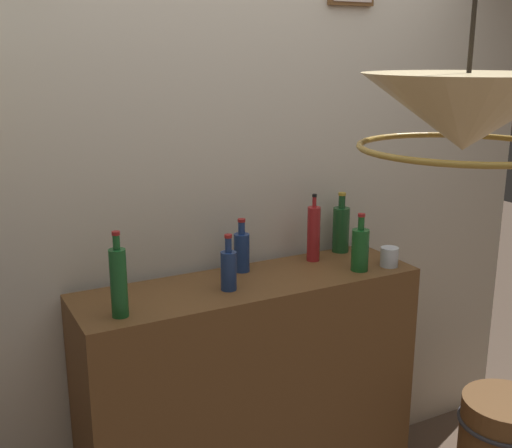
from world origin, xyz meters
TOP-DOWN VIEW (x-y plane):
  - panelled_rear_partition at (0.00, 1.10)m, footprint 3.38×0.15m
  - bar_shelf_unit at (0.00, 0.82)m, footprint 1.42×0.41m
  - liquor_bottle_port at (0.55, 0.98)m, footprint 0.08×0.08m
  - liquor_bottle_vodka at (0.02, 0.94)m, footprint 0.07×0.07m
  - liquor_bottle_sherry at (0.47, 0.72)m, footprint 0.07×0.07m
  - liquor_bottle_tequila at (-0.12, 0.77)m, footprint 0.06×0.06m
  - liquor_bottle_rum at (-0.56, 0.71)m, footprint 0.06×0.06m
  - liquor_bottle_scotch at (0.37, 0.92)m, footprint 0.06×0.06m
  - glass_tumbler_rocks at (0.61, 0.71)m, footprint 0.08×0.08m
  - pendant_lamp at (0.10, -0.16)m, footprint 0.53×0.53m
  - wooden_barrel at (1.11, 0.42)m, footprint 0.42×0.42m

SIDE VIEW (x-z plane):
  - wooden_barrel at x=1.11m, z-range 0.00..0.50m
  - bar_shelf_unit at x=0.00m, z-range 0.00..1.13m
  - glass_tumbler_rocks at x=0.61m, z-range 1.13..1.21m
  - liquor_bottle_tequila at x=-0.12m, z-range 1.11..1.33m
  - liquor_bottle_vodka at x=0.02m, z-range 1.11..1.33m
  - liquor_bottle_sherry at x=0.47m, z-range 1.10..1.35m
  - liquor_bottle_port at x=0.55m, z-range 1.10..1.38m
  - liquor_bottle_scotch at x=0.37m, z-range 1.11..1.41m
  - liquor_bottle_rum at x=-0.56m, z-range 1.11..1.41m
  - panelled_rear_partition at x=0.00m, z-range 0.08..2.76m
  - pendant_lamp at x=0.10m, z-range 1.56..2.19m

